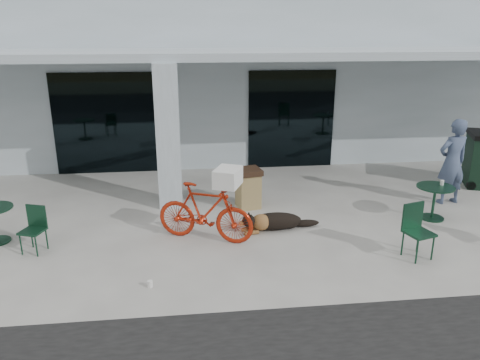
{
  "coord_description": "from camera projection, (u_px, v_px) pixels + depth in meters",
  "views": [
    {
      "loc": [
        -1.09,
        -7.64,
        3.84
      ],
      "look_at": [
        -0.11,
        0.88,
        1.0
      ],
      "focal_mm": 35.0,
      "sensor_mm": 36.0,
      "label": 1
    }
  ],
  "objects": [
    {
      "name": "trash_receptacle",
      "position": [
        248.0,
        188.0,
        10.27
      ],
      "size": [
        0.62,
        0.62,
        0.89
      ],
      "primitive_type": null,
      "rotation": [
        0.0,
        0.0,
        0.21
      ],
      "color": "#937D4C",
      "rests_on": "ground"
    },
    {
      "name": "cafe_chair_near",
      "position": [
        32.0,
        230.0,
        8.22
      ],
      "size": [
        0.49,
        0.51,
        0.83
      ],
      "primitive_type": null,
      "rotation": [
        0.0,
        0.0,
        -0.34
      ],
      "color": "#133724",
      "rests_on": "ground"
    },
    {
      "name": "column",
      "position": [
        168.0,
        137.0,
        10.05
      ],
      "size": [
        0.5,
        0.5,
        3.12
      ],
      "primitive_type": "cube",
      "color": "silver",
      "rests_on": "ground"
    },
    {
      "name": "cafe_table_far",
      "position": [
        434.0,
        203.0,
        9.68
      ],
      "size": [
        0.88,
        0.88,
        0.71
      ],
      "primitive_type": null,
      "rotation": [
        0.0,
        0.0,
        -0.19
      ],
      "color": "#133724",
      "rests_on": "ground"
    },
    {
      "name": "person",
      "position": [
        452.0,
        162.0,
        10.37
      ],
      "size": [
        0.77,
        0.57,
        1.93
      ],
      "primitive_type": "imported",
      "rotation": [
        0.0,
        0.0,
        3.3
      ],
      "color": "#42506E",
      "rests_on": "ground"
    },
    {
      "name": "cup_on_table",
      "position": [
        442.0,
        183.0,
        9.64
      ],
      "size": [
        0.09,
        0.09,
        0.1
      ],
      "primitive_type": "cylinder",
      "rotation": [
        0.0,
        0.0,
        -0.19
      ],
      "color": "white",
      "rests_on": "cafe_table_far"
    },
    {
      "name": "laundry_basket",
      "position": [
        228.0,
        177.0,
        8.3
      ],
      "size": [
        0.59,
        0.67,
        0.33
      ],
      "primitive_type": "cube",
      "rotation": [
        0.0,
        0.0,
        1.17
      ],
      "color": "white",
      "rests_on": "bicycle"
    },
    {
      "name": "building",
      "position": [
        217.0,
        75.0,
        15.84
      ],
      "size": [
        22.0,
        7.0,
        4.5
      ],
      "primitive_type": "cube",
      "color": "silver",
      "rests_on": "ground"
    },
    {
      "name": "ground",
      "position": [
        251.0,
        247.0,
        8.54
      ],
      "size": [
        80.0,
        80.0,
        0.0
      ],
      "primitive_type": "plane",
      "color": "#B6B4AC",
      "rests_on": "ground"
    },
    {
      "name": "storefront_glass_right",
      "position": [
        291.0,
        120.0,
        13.0
      ],
      "size": [
        2.4,
        0.06,
        2.7
      ],
      "primitive_type": "cube",
      "color": "black",
      "rests_on": "ground"
    },
    {
      "name": "storefront_glass_left",
      "position": [
        107.0,
        124.0,
        12.46
      ],
      "size": [
        2.8,
        0.06,
        2.7
      ],
      "primitive_type": "cube",
      "color": "black",
      "rests_on": "ground"
    },
    {
      "name": "dog",
      "position": [
        275.0,
        220.0,
        9.19
      ],
      "size": [
        1.27,
        0.66,
        0.4
      ],
      "primitive_type": null,
      "rotation": [
        0.0,
        0.0,
        0.22
      ],
      "color": "black",
      "rests_on": "ground"
    },
    {
      "name": "cup_near_dog",
      "position": [
        150.0,
        284.0,
        7.21
      ],
      "size": [
        0.11,
        0.11,
        0.11
      ],
      "primitive_type": "cylinder",
      "rotation": [
        0.0,
        0.0,
        -0.33
      ],
      "color": "white",
      "rests_on": "ground"
    },
    {
      "name": "overhang",
      "position": [
        231.0,
        54.0,
        10.92
      ],
      "size": [
        22.0,
        2.8,
        0.18
      ],
      "primitive_type": "cube",
      "color": "silver",
      "rests_on": "column"
    },
    {
      "name": "bicycle",
      "position": [
        205.0,
        212.0,
        8.65
      ],
      "size": [
        1.92,
        1.21,
        1.12
      ],
      "primitive_type": "imported",
      "rotation": [
        0.0,
        0.0,
        1.17
      ],
      "color": "#AB240D",
      "rests_on": "ground"
    },
    {
      "name": "cafe_chair_far_a",
      "position": [
        419.0,
        232.0,
        8.0
      ],
      "size": [
        0.55,
        0.57,
        0.95
      ],
      "primitive_type": null,
      "rotation": [
        0.0,
        0.0,
        0.29
      ],
      "color": "#133724",
      "rests_on": "ground"
    }
  ]
}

